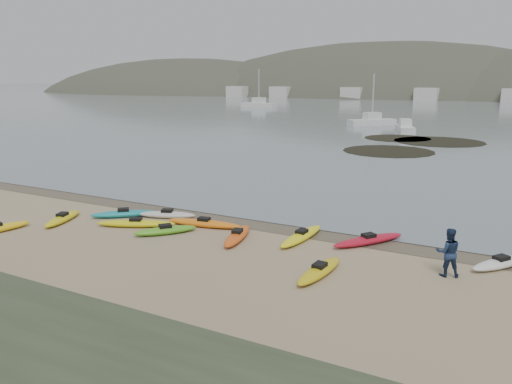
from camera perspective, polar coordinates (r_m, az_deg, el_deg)
The scene contains 8 objects.
ground at distance 25.11m, azimuth 0.00°, elevation -3.34°, with size 600.00×600.00×0.00m, color tan.
wet_sand at distance 24.86m, azimuth -0.33°, elevation -3.50°, with size 60.00×60.00×0.00m, color brown.
water at distance 321.52m, azimuth 26.65°, elevation 10.31°, with size 1200.00×1200.00×0.00m, color slate.
kayaks at distance 23.01m, azimuth -5.71°, elevation -4.49°, with size 22.82×9.99×0.34m.
person_east at distance 19.35m, azimuth 21.11°, elevation -6.44°, with size 0.87×0.68×1.80m, color navy.
kelp_mats at distance 57.28m, azimuth 17.46°, elevation 5.29°, with size 13.65×19.52×0.04m.
moored_boats at distance 102.76m, azimuth 23.09°, elevation 8.27°, with size 111.11×77.01×1.26m.
far_town at distance 166.41m, azimuth 26.78°, elevation 9.81°, with size 199.00×5.00×4.00m.
Camera 1 is at (11.40, -21.24, 7.02)m, focal length 35.00 mm.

